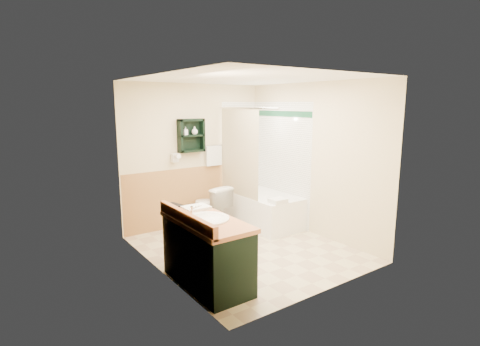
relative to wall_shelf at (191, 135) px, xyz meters
name	(u,v)px	position (x,y,z in m)	size (l,w,h in m)	color
floor	(246,249)	(0.10, -1.41, -1.55)	(3.00, 3.00, 0.00)	beige
back_wall	(194,155)	(0.10, 0.11, -0.35)	(2.60, 0.04, 2.40)	beige
left_wall	(157,178)	(-1.22, -1.41, -0.35)	(0.04, 3.00, 2.40)	beige
right_wall	(313,159)	(1.42, -1.41, -0.35)	(0.04, 3.00, 2.40)	beige
ceiling	(247,77)	(0.10, -1.41, 0.87)	(2.60, 3.00, 0.04)	white
wainscot_left	(162,234)	(-1.19, -1.41, -1.05)	(2.98, 2.98, 1.00)	tan
wainscot_back	(196,195)	(0.10, 0.08, -1.05)	(2.58, 2.58, 1.00)	tan
mirror_frame	(181,158)	(-1.17, -1.96, -0.05)	(1.30, 1.30, 1.00)	brown
mirror_glass	(181,158)	(-1.17, -1.96, -0.05)	(1.20, 1.20, 0.90)	white
tile_right	(280,163)	(1.38, -0.66, -0.50)	(1.50, 1.50, 2.10)	white
tile_back	(244,159)	(1.13, 0.07, -0.50)	(0.95, 0.95, 2.10)	white
tile_accent	(280,114)	(1.37, -0.66, 0.35)	(1.50, 1.50, 0.10)	#154A2E
wall_shelf	(191,135)	(0.00, 0.00, 0.00)	(0.45, 0.15, 0.55)	black
hair_dryer	(175,158)	(-0.30, 0.02, -0.35)	(0.10, 0.24, 0.18)	silver
towel_bar	(213,146)	(0.45, 0.04, -0.20)	(0.40, 0.06, 0.40)	white
curtain_rod	(245,108)	(0.63, -0.66, 0.45)	(0.03, 0.03, 1.60)	silver
shower_curtain	(239,160)	(0.63, -0.48, -0.40)	(1.05, 1.05, 1.70)	#C1B392
vanity	(207,252)	(-0.89, -2.00, -1.16)	(0.59, 1.23, 0.78)	black
bathtub	(261,208)	(1.03, -0.60, -1.28)	(0.81, 1.50, 0.54)	white
toilet	(211,207)	(0.18, -0.28, -1.19)	(0.41, 0.74, 0.72)	white
counter_towel	(196,208)	(-0.79, -1.58, -0.75)	(0.31, 0.24, 0.04)	white
vanity_book	(167,198)	(-1.06, -1.30, -0.64)	(0.18, 0.02, 0.24)	black
tub_towel	(278,201)	(0.83, -1.24, -0.98)	(0.25, 0.21, 0.07)	white
soap_bottle_a	(186,133)	(-0.11, -0.01, 0.05)	(0.06, 0.13, 0.06)	white
soap_bottle_b	(195,131)	(0.06, -0.01, 0.07)	(0.10, 0.13, 0.10)	white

